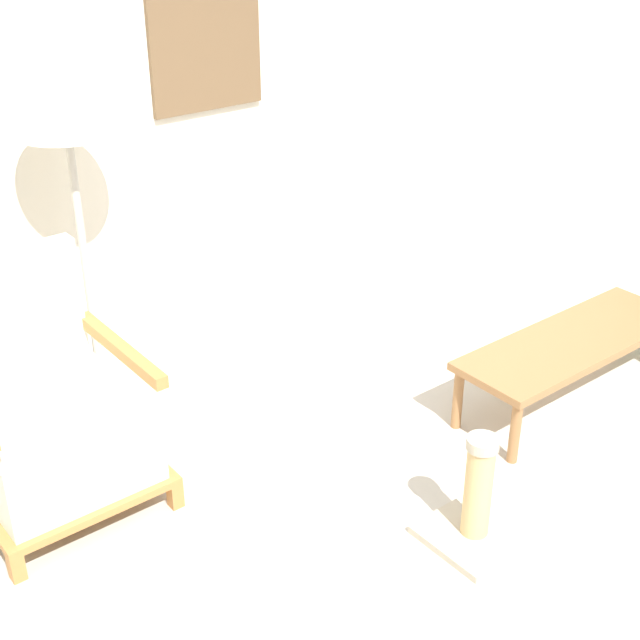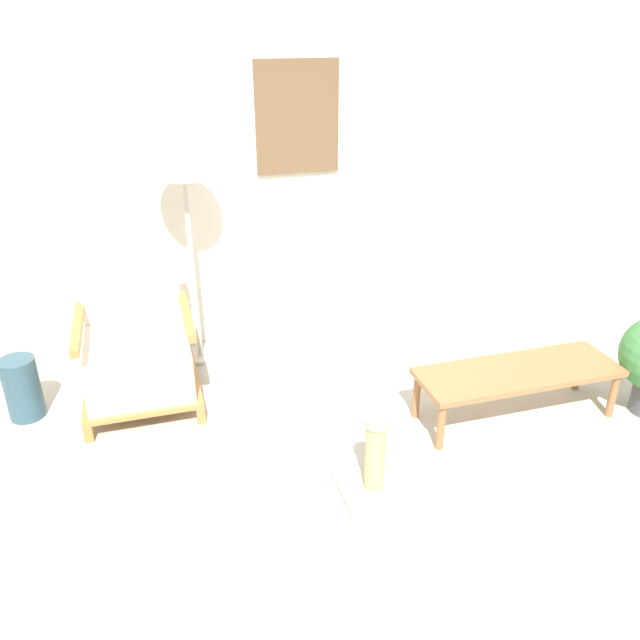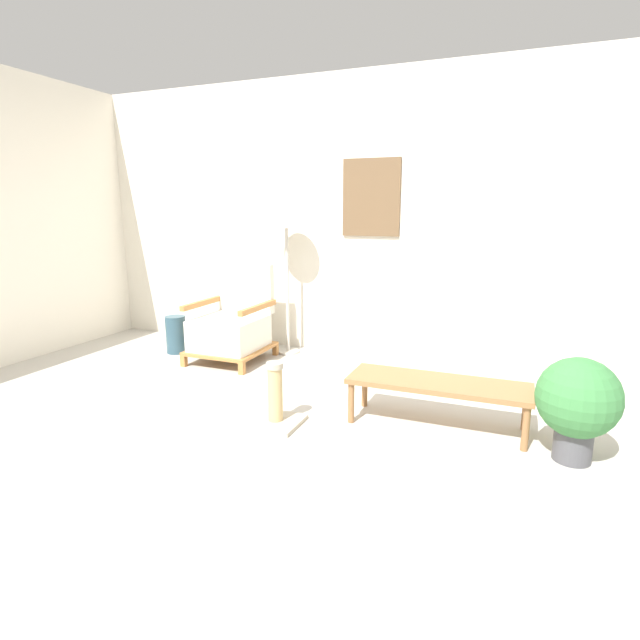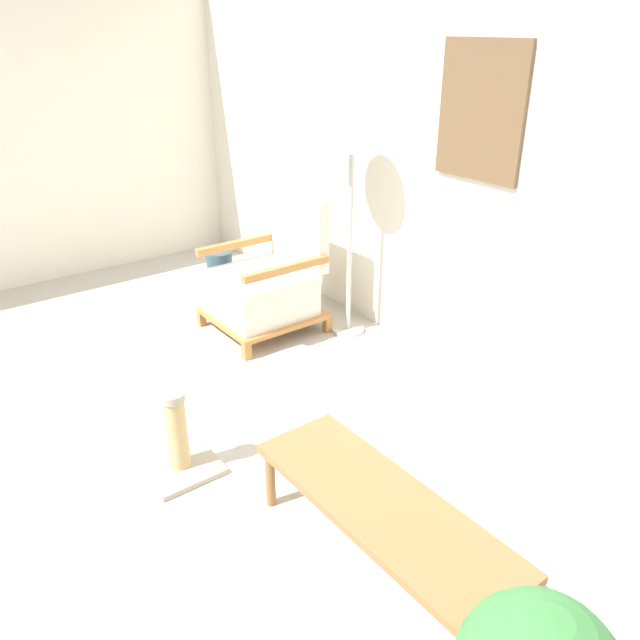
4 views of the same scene
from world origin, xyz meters
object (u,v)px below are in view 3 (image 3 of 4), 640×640
at_px(vase, 176,334).
at_px(scratching_post, 275,405).
at_px(floor_lamp, 286,222).
at_px(potted_plant, 578,401).
at_px(armchair, 232,327).
at_px(coffee_table, 438,386).

height_order(vase, scratching_post, scratching_post).
distance_m(floor_lamp, potted_plant, 3.04).
bearing_deg(scratching_post, floor_lamp, 112.73).
distance_m(vase, potted_plant, 3.72).
xyz_separation_m(armchair, coffee_table, (2.10, -0.82, -0.05)).
relative_size(floor_lamp, potted_plant, 2.42).
relative_size(floor_lamp, vase, 3.95).
xyz_separation_m(vase, scratching_post, (1.75, -1.20, -0.05)).
distance_m(armchair, coffee_table, 2.25).
relative_size(armchair, potted_plant, 1.47).
bearing_deg(vase, floor_lamp, 21.27).
bearing_deg(coffee_table, vase, 163.58).
xyz_separation_m(floor_lamp, coffee_table, (1.70, -1.23, -1.03)).
bearing_deg(coffee_table, scratching_post, -159.63).
xyz_separation_m(armchair, potted_plant, (2.91, -1.00, 0.03)).
xyz_separation_m(armchair, scratching_post, (1.07, -1.20, -0.19)).
xyz_separation_m(armchair, floor_lamp, (0.40, 0.41, 0.99)).
distance_m(floor_lamp, vase, 1.61).
bearing_deg(floor_lamp, coffee_table, -35.95).
bearing_deg(armchair, vase, -179.75).
xyz_separation_m(coffee_table, scratching_post, (-1.02, -0.38, -0.14)).
height_order(floor_lamp, vase, floor_lamp).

